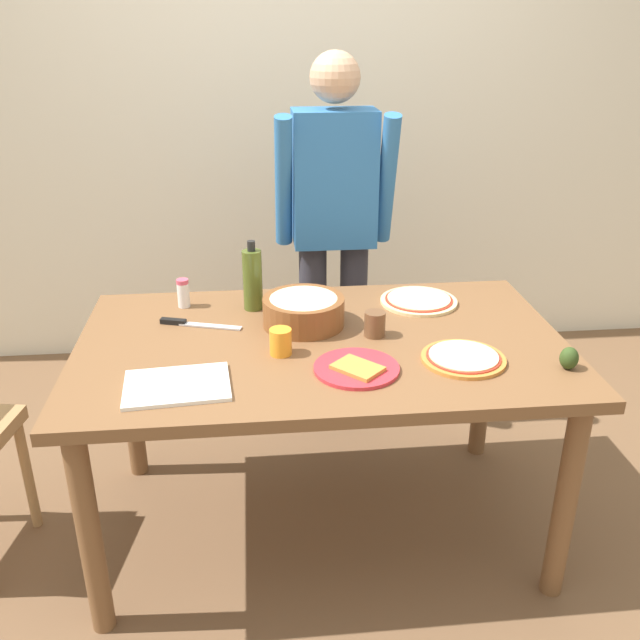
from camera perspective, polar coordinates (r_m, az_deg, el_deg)
The scene contains 15 objects.
ground at distance 2.69m, azimuth 0.11°, elevation -16.45°, with size 8.00×8.00×0.00m, color brown.
wall_back at distance 3.67m, azimuth -2.56°, elevation 17.02°, with size 5.60×0.10×2.60m, color silver.
dining_table at distance 2.31m, azimuth 0.13°, elevation -3.70°, with size 1.60×0.96×0.76m.
person_cook at distance 2.92m, azimuth 1.16°, elevation 8.03°, with size 0.49×0.25×1.62m.
pizza_raw_on_board at distance 2.58m, azimuth 8.17°, elevation 1.61°, with size 0.28×0.28×0.02m.
pizza_cooked_on_tray at distance 2.18m, azimuth 11.78°, elevation -3.09°, with size 0.26×0.26×0.02m.
plate_with_slice at distance 2.08m, azimuth 3.05°, elevation -4.00°, with size 0.26×0.26×0.02m.
popcorn_bowl at distance 2.36m, azimuth -1.37°, elevation 0.97°, with size 0.28×0.28×0.11m.
olive_oil_bottle at distance 2.48m, azimuth -5.60°, elevation 3.38°, with size 0.07×0.07×0.26m.
cup_orange at distance 2.16m, azimuth -3.28°, elevation -1.81°, with size 0.07×0.07×0.09m, color orange.
cup_small_brown at distance 2.29m, azimuth 4.56°, elevation -0.32°, with size 0.07×0.07×0.09m, color brown.
salt_shaker at distance 2.56m, azimuth -11.24°, elevation 2.20°, with size 0.04×0.04×0.11m.
cutting_board_white at distance 2.03m, azimuth -11.74°, elevation -5.33°, with size 0.30×0.22×0.01m, color white.
chef_knife at distance 2.41m, azimuth -10.66°, elevation -0.29°, with size 0.28×0.11×0.02m.
avocado at distance 2.21m, azimuth 19.91°, elevation -2.98°, with size 0.06×0.06×0.07m, color #2D4219.
Camera 1 is at (-0.21, -2.04, 1.74)m, focal length 38.69 mm.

